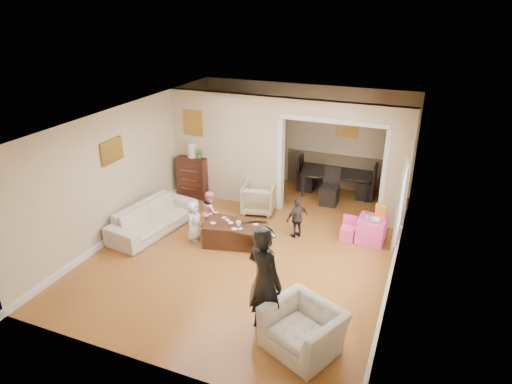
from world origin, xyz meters
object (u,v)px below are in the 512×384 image
at_px(armchair_front, 303,329).
at_px(child_kneel_a, 194,221).
at_px(adult_person, 264,281).
at_px(table_lamp, 192,150).
at_px(coffee_cup, 239,224).
at_px(dining_table, 336,183).
at_px(sofa, 153,218).
at_px(dresser, 194,177).
at_px(coffee_table, 235,234).
at_px(play_table, 371,230).
at_px(cyan_cup, 367,217).
at_px(child_toddler, 297,218).
at_px(armchair_back, 258,198).
at_px(child_kneel_b, 210,212).

xyz_separation_m(armchair_front, child_kneel_a, (-2.93, 2.14, 0.09)).
xyz_separation_m(armchair_front, adult_person, (-0.64, 0.15, 0.54)).
distance_m(table_lamp, coffee_cup, 2.83).
distance_m(dining_table, adult_person, 5.37).
relative_size(sofa, dresser, 2.01).
distance_m(coffee_table, play_table, 2.74).
bearing_deg(dresser, armchair_front, -45.45).
xyz_separation_m(dresser, cyan_cup, (4.33, -0.71, 0.05)).
relative_size(sofa, coffee_table, 1.70).
bearing_deg(dining_table, sofa, -140.95).
bearing_deg(adult_person, dining_table, -62.17).
bearing_deg(cyan_cup, dining_table, 117.39).
height_order(sofa, child_toddler, child_toddler).
xyz_separation_m(coffee_table, play_table, (2.50, 1.12, 0.03)).
relative_size(armchair_back, play_table, 1.36).
bearing_deg(armchair_back, coffee_table, 82.64).
relative_size(coffee_table, child_toddler, 1.39).
height_order(adult_person, child_kneel_b, adult_person).
distance_m(table_lamp, child_toddler, 3.25).
bearing_deg(adult_person, child_toddler, -56.05).
height_order(armchair_back, cyan_cup, armchair_back).
distance_m(dresser, cyan_cup, 4.39).
distance_m(armchair_back, play_table, 2.65).
relative_size(coffee_cup, adult_person, 0.06).
bearing_deg(child_kneel_a, play_table, -72.32).
bearing_deg(play_table, child_toddler, -165.53).
xyz_separation_m(coffee_table, child_kneel_b, (-0.70, 0.30, 0.23)).
bearing_deg(armchair_front, table_lamp, 158.84).
xyz_separation_m(adult_person, child_toddler, (-0.39, 2.89, -0.44)).
height_order(dining_table, adult_person, adult_person).
relative_size(armchair_back, table_lamp, 2.04).
xyz_separation_m(armchair_back, dresser, (-1.81, 0.23, 0.18)).
height_order(dresser, dining_table, dresser).
bearing_deg(armchair_back, adult_person, 101.10).
xyz_separation_m(play_table, child_kneel_b, (-3.20, -0.82, 0.20)).
bearing_deg(coffee_table, table_lamp, 137.25).
height_order(sofa, coffee_cup, sofa).
height_order(cyan_cup, dining_table, dining_table).
xyz_separation_m(cyan_cup, child_kneel_b, (-3.10, -0.77, -0.10)).
height_order(coffee_table, child_toddler, child_toddler).
relative_size(dresser, coffee_table, 0.84).
bearing_deg(armchair_back, dining_table, -142.44).
height_order(dresser, child_toddler, dresser).
relative_size(coffee_table, child_kneel_a, 1.44).
bearing_deg(table_lamp, dresser, 0.00).
bearing_deg(cyan_cup, child_toddler, -166.50).
height_order(armchair_front, coffee_cup, armchair_front).
bearing_deg(adult_person, coffee_table, -29.77).
xyz_separation_m(armchair_back, child_kneel_b, (-0.58, -1.25, 0.12)).
xyz_separation_m(armchair_front, play_table, (0.42, 3.41, -0.07)).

